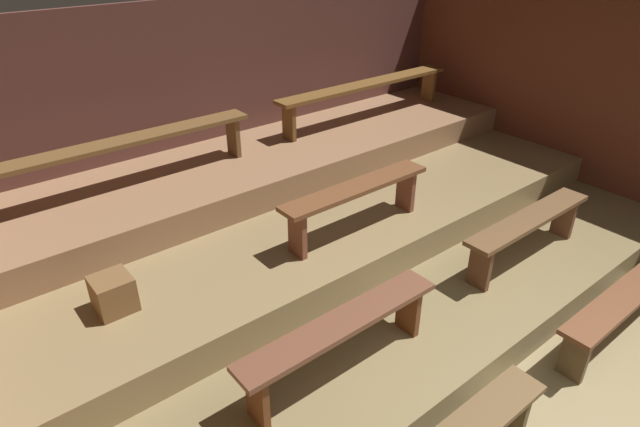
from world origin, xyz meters
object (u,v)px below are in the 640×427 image
Objects in this scene: wooden_crate_middle at (113,293)px; bench_upper_right at (366,89)px; bench_lower_right at (528,226)px; bench_floor_right at (622,304)px; bench_middle_center at (356,195)px; bench_upper_left at (120,148)px; bench_lower_left at (341,332)px.

bench_upper_right is at bearing 19.71° from wooden_crate_middle.
wooden_crate_middle is at bearing 158.88° from bench_lower_right.
bench_floor_right is 2.31m from bench_middle_center.
bench_floor_right is 0.62× the size of bench_upper_left.
bench_upper_right is (1.59, 1.58, 0.31)m from bench_middle_center.
bench_lower_left is at bearing -50.22° from wooden_crate_middle.
bench_upper_right reaches higher than bench_lower_right.
bench_upper_right is (2.63, 2.58, 0.60)m from bench_lower_left.
wooden_crate_middle is (-3.27, 1.26, 0.07)m from bench_lower_right.
bench_middle_center is 0.60× the size of bench_upper_right.
bench_upper_left is 1.56m from wooden_crate_middle.
bench_middle_center is at bearing 120.67° from bench_floor_right.
bench_middle_center is 0.60× the size of bench_upper_left.
bench_lower_right is 3.51m from wooden_crate_middle.
wooden_crate_middle is (-3.23, 2.18, 0.36)m from bench_floor_right.
bench_lower_left is at bearing -80.96° from bench_upper_left.
bench_upper_left is at bearing 126.45° from bench_floor_right.
bench_floor_right is 3.64m from bench_upper_right.
bench_lower_left is 2.22m from bench_lower_right.
bench_upper_right reaches higher than bench_middle_center.
bench_floor_right is at bearing -92.53° from bench_lower_right.
bench_upper_right is 9.61× the size of wooden_crate_middle.
bench_upper_right reaches higher than bench_lower_left.
bench_floor_right is at bearing -53.55° from bench_upper_left.
bench_upper_right is at bearing 80.96° from bench_lower_right.
bench_upper_left is at bearing 180.00° from bench_upper_right.
bench_middle_center reaches higher than bench_lower_left.
bench_floor_right is at bearing -97.34° from bench_upper_right.
bench_middle_center is at bearing -7.15° from wooden_crate_middle.
wooden_crate_middle is at bearing 172.85° from bench_middle_center.
bench_middle_center is at bearing -47.52° from bench_upper_left.
bench_lower_left is at bearing 157.04° from bench_floor_right.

